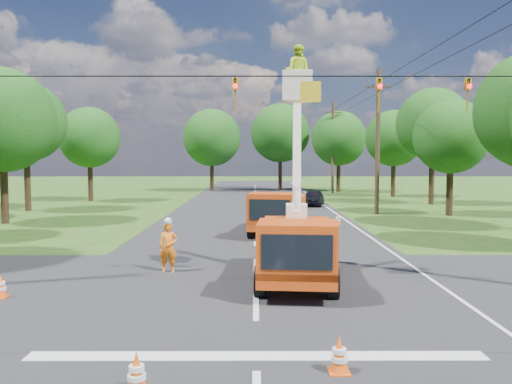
{
  "coord_description": "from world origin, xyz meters",
  "views": [
    {
      "loc": [
        -0.03,
        -12.72,
        3.94
      ],
      "look_at": [
        0.02,
        6.48,
        2.6
      ],
      "focal_mm": 35.0,
      "sensor_mm": 36.0,
      "label": 1
    }
  ],
  "objects_px": {
    "traffic_cone_4": "(0,286)",
    "traffic_cone_6": "(338,219)",
    "tree_right_d": "(433,124)",
    "pole_right_far": "(333,147)",
    "distant_car": "(313,198)",
    "second_truck": "(278,212)",
    "traffic_cone_3": "(306,236)",
    "traffic_cone_0": "(137,373)",
    "pole_right_mid": "(378,140)",
    "ground_worker": "(168,247)",
    "tree_far_c": "(339,138)",
    "tree_right_c": "(451,137)",
    "tree_far_a": "(212,138)",
    "tree_left_f": "(89,138)",
    "traffic_cone_2": "(264,240)",
    "tree_far_b": "(280,133)",
    "tree_left_d": "(2,120)",
    "bucket_truck": "(297,233)",
    "tree_right_e": "(394,138)",
    "traffic_cone_1": "(339,355)",
    "tree_left_e": "(26,122)"
  },
  "relations": [
    {
      "from": "traffic_cone_0",
      "to": "pole_right_mid",
      "type": "bearing_deg",
      "value": 68.49
    },
    {
      "from": "traffic_cone_4",
      "to": "pole_right_far",
      "type": "distance_m",
      "value": 44.18
    },
    {
      "from": "tree_far_a",
      "to": "traffic_cone_0",
      "type": "bearing_deg",
      "value": -86.54
    },
    {
      "from": "traffic_cone_3",
      "to": "tree_left_d",
      "type": "distance_m",
      "value": 19.61
    },
    {
      "from": "traffic_cone_1",
      "to": "tree_far_a",
      "type": "distance_m",
      "value": 49.68
    },
    {
      "from": "tree_left_d",
      "to": "tree_left_e",
      "type": "bearing_deg",
      "value": 104.42
    },
    {
      "from": "traffic_cone_0",
      "to": "tree_right_d",
      "type": "xyz_separation_m",
      "value": [
        16.8,
        33.64,
        6.32
      ]
    },
    {
      "from": "tree_left_d",
      "to": "tree_right_e",
      "type": "relative_size",
      "value": 1.07
    },
    {
      "from": "tree_far_b",
      "to": "traffic_cone_1",
      "type": "bearing_deg",
      "value": -91.68
    },
    {
      "from": "tree_far_a",
      "to": "tree_right_e",
      "type": "bearing_deg",
      "value": -23.05
    },
    {
      "from": "traffic_cone_2",
      "to": "tree_left_e",
      "type": "height_order",
      "value": "tree_left_e"
    },
    {
      "from": "pole_right_far",
      "to": "tree_far_a",
      "type": "xyz_separation_m",
      "value": [
        -13.5,
        3.0,
        1.08
      ]
    },
    {
      "from": "pole_right_far",
      "to": "tree_right_d",
      "type": "xyz_separation_m",
      "value": [
        6.3,
        -13.0,
        1.57
      ]
    },
    {
      "from": "tree_left_f",
      "to": "tree_far_c",
      "type": "distance_m",
      "value": 27.1
    },
    {
      "from": "tree_left_e",
      "to": "tree_far_a",
      "type": "bearing_deg",
      "value": 60.67
    },
    {
      "from": "traffic_cone_2",
      "to": "tree_right_d",
      "type": "relative_size",
      "value": 0.07
    },
    {
      "from": "tree_right_c",
      "to": "tree_far_a",
      "type": "xyz_separation_m",
      "value": [
        -18.2,
        24.0,
        0.88
      ]
    },
    {
      "from": "tree_left_f",
      "to": "tree_far_c",
      "type": "xyz_separation_m",
      "value": [
        24.3,
        12.0,
        0.38
      ]
    },
    {
      "from": "bucket_truck",
      "to": "second_truck",
      "type": "bearing_deg",
      "value": 95.36
    },
    {
      "from": "traffic_cone_4",
      "to": "tree_far_a",
      "type": "bearing_deg",
      "value": 87.24
    },
    {
      "from": "traffic_cone_1",
      "to": "tree_left_d",
      "type": "bearing_deg",
      "value": 128.29
    },
    {
      "from": "tree_left_e",
      "to": "tree_left_f",
      "type": "xyz_separation_m",
      "value": [
        2.0,
        8.0,
        -0.81
      ]
    },
    {
      "from": "traffic_cone_3",
      "to": "traffic_cone_6",
      "type": "xyz_separation_m",
      "value": [
        2.48,
        6.27,
        0.0
      ]
    },
    {
      "from": "tree_right_d",
      "to": "pole_right_far",
      "type": "bearing_deg",
      "value": 115.86
    },
    {
      "from": "ground_worker",
      "to": "tree_far_a",
      "type": "bearing_deg",
      "value": 92.43
    },
    {
      "from": "traffic_cone_3",
      "to": "traffic_cone_0",
      "type": "bearing_deg",
      "value": -106.62
    },
    {
      "from": "tree_right_d",
      "to": "tree_far_b",
      "type": "xyz_separation_m",
      "value": [
        -11.8,
        18.0,
        0.13
      ]
    },
    {
      "from": "pole_right_far",
      "to": "tree_right_e",
      "type": "distance_m",
      "value": 7.32
    },
    {
      "from": "second_truck",
      "to": "traffic_cone_3",
      "type": "relative_size",
      "value": 8.86
    },
    {
      "from": "pole_right_mid",
      "to": "tree_far_a",
      "type": "xyz_separation_m",
      "value": [
        -13.5,
        23.0,
        1.08
      ]
    },
    {
      "from": "bucket_truck",
      "to": "tree_far_a",
      "type": "xyz_separation_m",
      "value": [
        -6.27,
        42.3,
        4.61
      ]
    },
    {
      "from": "traffic_cone_4",
      "to": "traffic_cone_6",
      "type": "relative_size",
      "value": 1.0
    },
    {
      "from": "distant_car",
      "to": "pole_right_mid",
      "type": "xyz_separation_m",
      "value": [
        3.79,
        -5.55,
        4.45
      ]
    },
    {
      "from": "traffic_cone_4",
      "to": "traffic_cone_6",
      "type": "distance_m",
      "value": 19.29
    },
    {
      "from": "traffic_cone_2",
      "to": "tree_left_f",
      "type": "xyz_separation_m",
      "value": [
        -15.16,
        23.45,
        5.33
      ]
    },
    {
      "from": "pole_right_mid",
      "to": "tree_right_c",
      "type": "height_order",
      "value": "pole_right_mid"
    },
    {
      "from": "ground_worker",
      "to": "tree_far_c",
      "type": "distance_m",
      "value": 42.14
    },
    {
      "from": "distant_car",
      "to": "traffic_cone_4",
      "type": "distance_m",
      "value": 29.12
    },
    {
      "from": "tree_left_f",
      "to": "ground_worker",
      "type": "bearing_deg",
      "value": -67.06
    },
    {
      "from": "tree_left_f",
      "to": "tree_far_a",
      "type": "relative_size",
      "value": 0.88
    },
    {
      "from": "pole_right_far",
      "to": "tree_right_c",
      "type": "distance_m",
      "value": 21.52
    },
    {
      "from": "traffic_cone_4",
      "to": "pole_right_far",
      "type": "bearing_deg",
      "value": 69.16
    },
    {
      "from": "second_truck",
      "to": "traffic_cone_1",
      "type": "relative_size",
      "value": 8.86
    },
    {
      "from": "tree_left_d",
      "to": "ground_worker",
      "type": "bearing_deg",
      "value": -47.06
    },
    {
      "from": "second_truck",
      "to": "tree_far_a",
      "type": "bearing_deg",
      "value": 111.3
    },
    {
      "from": "traffic_cone_2",
      "to": "bucket_truck",
      "type": "bearing_deg",
      "value": -81.16
    },
    {
      "from": "tree_right_e",
      "to": "traffic_cone_3",
      "type": "bearing_deg",
      "value": -112.91
    },
    {
      "from": "bucket_truck",
      "to": "traffic_cone_4",
      "type": "xyz_separation_m",
      "value": [
        -8.4,
        -1.75,
        -1.22
      ]
    },
    {
      "from": "traffic_cone_2",
      "to": "tree_far_b",
      "type": "relative_size",
      "value": 0.07
    },
    {
      "from": "tree_left_e",
      "to": "tree_right_c",
      "type": "bearing_deg",
      "value": -5.71
    }
  ]
}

